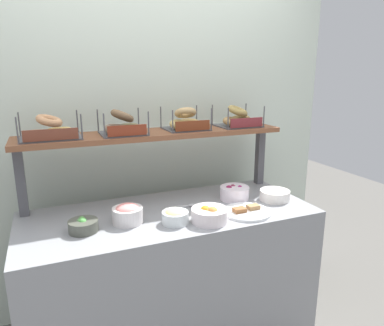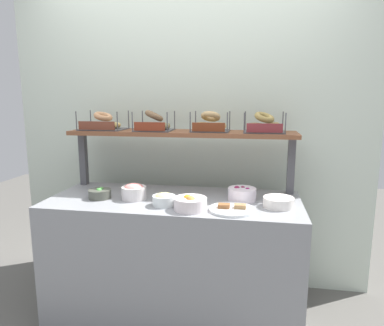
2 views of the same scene
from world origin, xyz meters
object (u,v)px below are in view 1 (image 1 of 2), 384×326
Objects in this scene: serving_plate_white at (247,211)px; bowl_fruit_salad at (209,214)px; bowl_cream_cheese at (275,194)px; bagel_basket_sesame at (50,131)px; bowl_lox_spread at (128,213)px; bagel_basket_poppy at (123,126)px; bowl_beet_salad at (234,193)px; serving_spoon_near_plate at (185,206)px; bagel_basket_everything at (237,119)px; bagel_basket_plain at (185,122)px; bowl_egg_salad at (175,216)px; bowl_veggie_mix at (83,225)px.

bowl_fruit_salad is at bearing -174.30° from serving_plate_white.
bagel_basket_sesame reaches higher than bowl_cream_cheese.
bagel_basket_poppy is at bearing 79.12° from bowl_lox_spread.
serving_plate_white is at bearing -102.07° from bowl_beet_salad.
bowl_lox_spread is 0.90× the size of serving_spoon_near_plate.
bagel_basket_poppy reaches higher than bowl_fruit_salad.
bagel_basket_sesame is at bearing 179.96° from bagel_basket_everything.
bowl_cream_cheese is at bearing -26.46° from bowl_beet_salad.
bagel_basket_plain is (-0.47, 0.34, 0.44)m from bowl_cream_cheese.
bagel_basket_everything reaches higher than bowl_beet_salad.
bagel_basket_plain is (-0.24, 0.23, 0.44)m from bowl_beet_salad.
bowl_lox_spread is (-0.71, -0.10, 0.01)m from bowl_beet_salad.
bagel_basket_sesame is 0.81m from bagel_basket_plain.
bagel_basket_poppy is 1.01× the size of bagel_basket_plain.
bowl_egg_salad reaches higher than bowl_cream_cheese.
serving_spoon_near_plate is (-0.29, 0.23, -0.00)m from serving_plate_white.
bowl_beet_salad is 0.34m from serving_spoon_near_plate.
bagel_basket_everything is at bearing -0.04° from bagel_basket_sesame.
bagel_basket_plain reaches higher than serving_spoon_near_plate.
bagel_basket_sesame is (-1.05, 0.22, 0.43)m from bowl_beet_salad.
bagel_basket_plain is at bearing 112.46° from serving_plate_white.
bowl_fruit_salad is at bearing -80.43° from serving_spoon_near_plate.
bowl_cream_cheese is (0.71, 0.09, -0.00)m from bowl_egg_salad.
bagel_basket_everything reaches higher than serving_plate_white.
bagel_basket_plain is (0.70, 0.35, 0.45)m from bowl_veggie_mix.
bowl_lox_spread reaches higher than serving_spoon_near_plate.
bagel_basket_plain is at bearing 83.32° from bowl_fruit_salad.
bagel_basket_sesame is at bearing 136.74° from bowl_lox_spread.
bowl_veggie_mix is at bearing -175.13° from bowl_lox_spread.
bagel_basket_sesame is (-0.75, 0.48, 0.43)m from bowl_fruit_salad.
bowl_beet_salad is 0.68× the size of bagel_basket_poppy.
bagel_basket_everything reaches higher than bowl_fruit_salad.
bagel_basket_poppy is at bearing 127.08° from bowl_fruit_salad.
bowl_egg_salad is 0.43m from serving_plate_white.
bowl_lox_spread is 0.60× the size of bagel_basket_plain.
bowl_lox_spread is 0.94m from bowl_cream_cheese.
bagel_basket_plain is at bearing 35.28° from bowl_lox_spread.
bowl_fruit_salad is 0.55m from bowl_cream_cheese.
serving_spoon_near_plate is at bearing -17.97° from bagel_basket_sesame.
bowl_fruit_salad reaches higher than bowl_beet_salad.
bowl_beet_salad is at bearing 7.34° from bowl_veggie_mix.
bowl_cream_cheese is 0.58× the size of bagel_basket_sesame.
bowl_beet_salad is 0.55m from bagel_basket_plain.
bowl_lox_spread is at bearing -171.86° from bowl_beet_salad.
bowl_fruit_salad reaches higher than bowl_egg_salad.
bowl_beet_salad is 0.57× the size of bagel_basket_sesame.
bowl_cream_cheese is (0.53, 0.15, -0.00)m from bowl_fruit_salad.
bowl_egg_salad is at bearing 176.14° from serving_plate_white.
bagel_basket_sesame is at bearing 165.42° from bowl_cream_cheese.
bagel_basket_everything is at bearing 25.83° from serving_spoon_near_plate.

